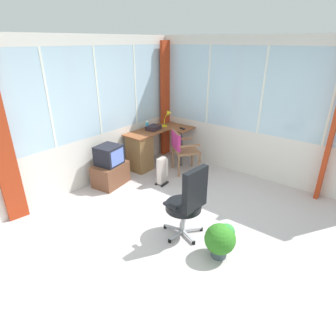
{
  "coord_description": "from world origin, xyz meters",
  "views": [
    {
      "loc": [
        -2.75,
        -1.91,
        2.54
      ],
      "look_at": [
        0.36,
        0.58,
        0.72
      ],
      "focal_mm": 30.11,
      "sensor_mm": 36.0,
      "label": 1
    }
  ],
  "objects_px": {
    "desk_lamp": "(168,116)",
    "paper_tray": "(153,128)",
    "desk": "(142,150)",
    "tv_remote": "(182,129)",
    "wooden_armchair": "(181,146)",
    "space_heater": "(163,170)",
    "spray_bottle": "(147,125)",
    "potted_plant": "(221,239)",
    "tv_on_stand": "(110,168)",
    "office_chair": "(189,200)"
  },
  "relations": [
    {
      "from": "potted_plant",
      "to": "paper_tray",
      "type": "bearing_deg",
      "value": 56.67
    },
    {
      "from": "potted_plant",
      "to": "tv_remote",
      "type": "bearing_deg",
      "value": 45.23
    },
    {
      "from": "desk_lamp",
      "to": "tv_on_stand",
      "type": "relative_size",
      "value": 0.46
    },
    {
      "from": "desk_lamp",
      "to": "desk",
      "type": "bearing_deg",
      "value": 175.06
    },
    {
      "from": "desk",
      "to": "potted_plant",
      "type": "height_order",
      "value": "desk"
    },
    {
      "from": "office_chair",
      "to": "potted_plant",
      "type": "distance_m",
      "value": 0.65
    },
    {
      "from": "spray_bottle",
      "to": "potted_plant",
      "type": "relative_size",
      "value": 0.46
    },
    {
      "from": "office_chair",
      "to": "space_heater",
      "type": "bearing_deg",
      "value": 52.01
    },
    {
      "from": "tv_remote",
      "to": "wooden_armchair",
      "type": "bearing_deg",
      "value": -131.35
    },
    {
      "from": "desk",
      "to": "office_chair",
      "type": "relative_size",
      "value": 1.33
    },
    {
      "from": "desk_lamp",
      "to": "wooden_armchair",
      "type": "bearing_deg",
      "value": -123.02
    },
    {
      "from": "tv_remote",
      "to": "tv_on_stand",
      "type": "bearing_deg",
      "value": -177.86
    },
    {
      "from": "tv_remote",
      "to": "wooden_armchair",
      "type": "xyz_separation_m",
      "value": [
        -0.44,
        -0.28,
        -0.22
      ]
    },
    {
      "from": "spray_bottle",
      "to": "tv_on_stand",
      "type": "xyz_separation_m",
      "value": [
        -1.23,
        -0.16,
        -0.54
      ]
    },
    {
      "from": "desk_lamp",
      "to": "spray_bottle",
      "type": "bearing_deg",
      "value": 158.5
    },
    {
      "from": "desk",
      "to": "paper_tray",
      "type": "distance_m",
      "value": 0.54
    },
    {
      "from": "desk_lamp",
      "to": "paper_tray",
      "type": "xyz_separation_m",
      "value": [
        -0.43,
        0.06,
        -0.18
      ]
    },
    {
      "from": "spray_bottle",
      "to": "desk",
      "type": "bearing_deg",
      "value": -158.18
    },
    {
      "from": "desk",
      "to": "space_heater",
      "type": "height_order",
      "value": "desk"
    },
    {
      "from": "space_heater",
      "to": "paper_tray",
      "type": "bearing_deg",
      "value": 50.5
    },
    {
      "from": "desk",
      "to": "tv_on_stand",
      "type": "bearing_deg",
      "value": -177.63
    },
    {
      "from": "desk_lamp",
      "to": "tv_on_stand",
      "type": "height_order",
      "value": "desk_lamp"
    },
    {
      "from": "office_chair",
      "to": "spray_bottle",
      "type": "bearing_deg",
      "value": 54.04
    },
    {
      "from": "office_chair",
      "to": "wooden_armchair",
      "type": "bearing_deg",
      "value": 39.13
    },
    {
      "from": "tv_remote",
      "to": "space_heater",
      "type": "height_order",
      "value": "tv_remote"
    },
    {
      "from": "desk_lamp",
      "to": "wooden_armchair",
      "type": "distance_m",
      "value": 0.91
    },
    {
      "from": "desk_lamp",
      "to": "office_chair",
      "type": "xyz_separation_m",
      "value": [
        -2.09,
        -2.02,
        -0.42
      ]
    },
    {
      "from": "tv_remote",
      "to": "paper_tray",
      "type": "relative_size",
      "value": 0.5
    },
    {
      "from": "tv_remote",
      "to": "desk",
      "type": "bearing_deg",
      "value": 165.97
    },
    {
      "from": "spray_bottle",
      "to": "office_chair",
      "type": "relative_size",
      "value": 0.2
    },
    {
      "from": "spray_bottle",
      "to": "space_heater",
      "type": "height_order",
      "value": "spray_bottle"
    },
    {
      "from": "desk_lamp",
      "to": "space_heater",
      "type": "xyz_separation_m",
      "value": [
        -1.08,
        -0.72,
        -0.73
      ]
    },
    {
      "from": "paper_tray",
      "to": "space_heater",
      "type": "relative_size",
      "value": 0.55
    },
    {
      "from": "paper_tray",
      "to": "potted_plant",
      "type": "relative_size",
      "value": 0.64
    },
    {
      "from": "tv_on_stand",
      "to": "space_heater",
      "type": "bearing_deg",
      "value": -49.77
    },
    {
      "from": "desk_lamp",
      "to": "paper_tray",
      "type": "height_order",
      "value": "desk_lamp"
    },
    {
      "from": "paper_tray",
      "to": "space_heater",
      "type": "height_order",
      "value": "paper_tray"
    },
    {
      "from": "desk",
      "to": "wooden_armchair",
      "type": "relative_size",
      "value": 1.61
    },
    {
      "from": "tv_remote",
      "to": "space_heater",
      "type": "distance_m",
      "value": 1.24
    },
    {
      "from": "spray_bottle",
      "to": "space_heater",
      "type": "distance_m",
      "value": 1.25
    },
    {
      "from": "tv_on_stand",
      "to": "space_heater",
      "type": "distance_m",
      "value": 0.99
    },
    {
      "from": "desk",
      "to": "paper_tray",
      "type": "height_order",
      "value": "paper_tray"
    },
    {
      "from": "desk_lamp",
      "to": "space_heater",
      "type": "relative_size",
      "value": 0.66
    },
    {
      "from": "paper_tray",
      "to": "spray_bottle",
      "type": "bearing_deg",
      "value": 112.05
    },
    {
      "from": "wooden_armchair",
      "to": "potted_plant",
      "type": "height_order",
      "value": "wooden_armchair"
    },
    {
      "from": "spray_bottle",
      "to": "wooden_armchair",
      "type": "bearing_deg",
      "value": -86.63
    },
    {
      "from": "tv_on_stand",
      "to": "desk",
      "type": "bearing_deg",
      "value": 2.37
    },
    {
      "from": "paper_tray",
      "to": "wooden_armchair",
      "type": "height_order",
      "value": "wooden_armchair"
    },
    {
      "from": "tv_remote",
      "to": "spray_bottle",
      "type": "relative_size",
      "value": 0.69
    },
    {
      "from": "wooden_armchair",
      "to": "tv_on_stand",
      "type": "relative_size",
      "value": 1.13
    }
  ]
}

